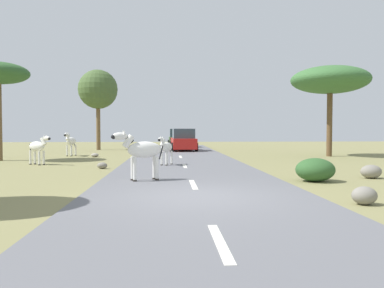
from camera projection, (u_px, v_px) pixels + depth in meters
The scene contains 16 objects.
ground_plane at pixel (196, 198), 9.70m from camera, with size 90.00×90.00×0.00m, color olive.
road at pixel (199, 197), 9.71m from camera, with size 6.00×64.00×0.05m, color slate.
lane_markings at pixel (202, 203), 8.71m from camera, with size 0.16×56.00×0.01m.
zebra_0 at pixel (166, 148), 18.17m from camera, with size 0.80×1.38×1.38m.
zebra_1 at pixel (38, 147), 18.81m from camera, with size 1.38×1.07×1.48m.
zebra_2 at pixel (71, 142), 25.14m from camera, with size 0.60×1.66×1.57m.
zebra_3 at pixel (142, 150), 12.63m from camera, with size 1.68×0.86×1.65m.
car_0 at pixel (183, 141), 30.72m from camera, with size 2.16×4.41×1.74m.
car_1 at pixel (179, 139), 36.69m from camera, with size 2.07×4.36×1.74m.
tree_0 at pixel (98, 90), 32.54m from camera, with size 3.29×3.29×6.76m.
tree_2 at pixel (330, 80), 24.68m from camera, with size 4.93×4.93×5.75m.
bush_1 at pixel (315, 170), 12.77m from camera, with size 1.29×1.16×0.77m, color #2D5628.
rock_0 at pixel (364, 196), 8.81m from camera, with size 0.57×0.49×0.42m, color gray.
rock_1 at pixel (95, 155), 24.23m from camera, with size 0.47×0.46×0.24m, color gray.
rock_2 at pixel (371, 172), 13.58m from camera, with size 0.73×0.59×0.48m, color gray.
rock_3 at pixel (102, 166), 16.93m from camera, with size 0.44×0.34×0.28m, color gray.
Camera 1 is at (-0.69, -9.62, 1.71)m, focal length 36.22 mm.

